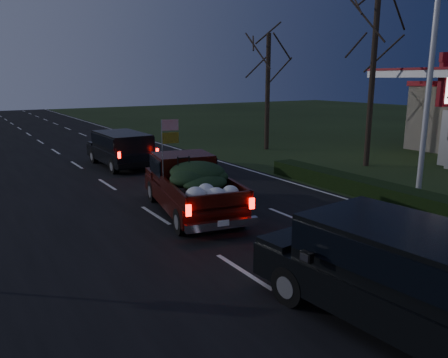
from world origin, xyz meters
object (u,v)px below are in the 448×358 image
light_pole (433,46)px  pickup_truck (191,182)px  lead_suv (121,146)px  rear_suv (412,269)px

light_pole → pickup_truck: size_ratio=1.64×
light_pole → lead_suv: (-7.65, 11.36, -4.41)m
light_pole → lead_suv: 14.39m
pickup_truck → lead_suv: bearing=96.5°
pickup_truck → lead_suv: pickup_truck is taller
pickup_truck → rear_suv: size_ratio=1.01×
light_pole → pickup_truck: 9.82m
rear_suv → pickup_truck: bearing=84.5°
pickup_truck → lead_suv: size_ratio=1.13×
light_pole → lead_suv: size_ratio=1.86×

